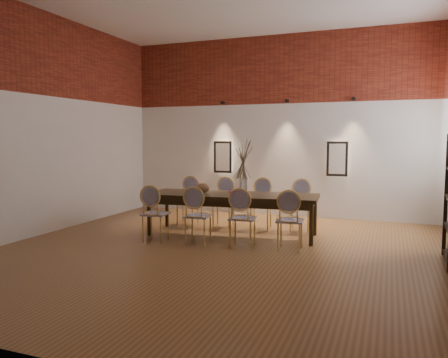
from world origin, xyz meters
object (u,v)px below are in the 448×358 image
(chair_near_d, at_px, (290,220))
(dining_table, at_px, (232,215))
(chair_near_c, at_px, (243,218))
(bowl, at_px, (203,188))
(chair_near_b, at_px, (198,216))
(chair_far_a, at_px, (187,201))
(chair_near_a, at_px, (156,214))
(book, at_px, (238,192))
(vase, at_px, (243,186))
(chair_far_c, at_px, (261,204))
(chair_far_d, at_px, (300,206))
(chair_far_b, at_px, (223,203))

(chair_near_d, bearing_deg, dining_table, 145.93)
(chair_near_c, height_order, bowl, chair_near_c)
(chair_near_b, bearing_deg, chair_far_a, 116.24)
(chair_near_d, bearing_deg, chair_near_a, -180.00)
(dining_table, relative_size, chair_near_b, 3.21)
(chair_near_c, relative_size, chair_near_d, 1.00)
(chair_near_c, bearing_deg, book, 108.67)
(chair_near_a, relative_size, chair_near_d, 1.00)
(chair_near_b, relative_size, vase, 3.13)
(chair_far_c, xyz_separation_m, bowl, (-0.83, -0.89, 0.37))
(chair_near_c, relative_size, chair_far_a, 1.00)
(chair_near_c, bearing_deg, chair_near_b, -180.00)
(chair_near_a, bearing_deg, chair_near_c, 0.00)
(chair_near_b, relative_size, chair_far_a, 1.00)
(chair_far_c, distance_m, bowl, 1.28)
(chair_far_c, relative_size, chair_far_d, 1.00)
(chair_near_a, relative_size, vase, 3.13)
(chair_near_c, distance_m, bowl, 1.22)
(vase, bearing_deg, book, 132.98)
(chair_near_b, relative_size, chair_near_c, 1.00)
(chair_near_b, xyz_separation_m, bowl, (-0.22, 0.70, 0.37))
(chair_far_b, relative_size, chair_far_c, 1.00)
(bowl, bearing_deg, chair_far_b, 84.15)
(chair_far_a, bearing_deg, vase, 150.16)
(chair_near_a, bearing_deg, bowl, 50.16)
(chair_near_a, height_order, book, chair_near_a)
(chair_near_a, distance_m, chair_far_c, 2.15)
(chair_near_a, bearing_deg, chair_far_d, 34.07)
(chair_near_c, height_order, chair_far_b, same)
(chair_near_b, bearing_deg, dining_table, 63.76)
(chair_near_d, distance_m, bowl, 1.85)
(chair_near_c, relative_size, book, 3.62)
(chair_near_b, xyz_separation_m, chair_far_c, (0.61, 1.59, 0.00))
(chair_far_b, relative_size, bowl, 3.92)
(chair_near_a, relative_size, chair_near_b, 1.00)
(chair_near_a, bearing_deg, chair_far_c, 45.41)
(chair_far_a, height_order, bowl, chair_far_a)
(chair_near_a, height_order, vase, vase)
(chair_near_b, bearing_deg, chair_far_d, 45.41)
(vase, height_order, bowl, vase)
(vase, bearing_deg, chair_near_c, -72.06)
(chair_far_d, relative_size, book, 3.62)
(chair_near_c, height_order, chair_near_d, same)
(chair_far_a, height_order, book, chair_far_a)
(chair_far_a, bearing_deg, chair_near_b, 116.24)
(chair_near_c, height_order, chair_far_d, same)
(chair_far_a, relative_size, vase, 3.13)
(bowl, relative_size, book, 0.92)
(chair_near_b, relative_size, chair_far_d, 1.00)
(chair_near_d, height_order, chair_far_d, same)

